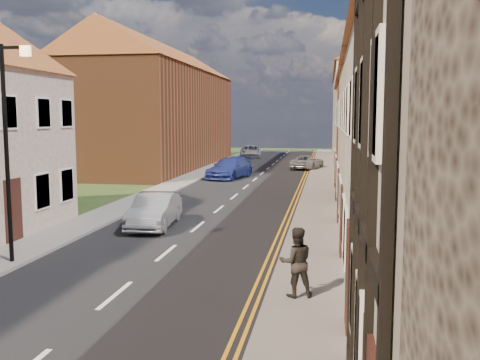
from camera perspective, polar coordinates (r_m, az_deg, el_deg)
road at (r=24.31m, az=-2.27°, el=-3.15°), size 7.00×90.00×0.02m
pavement_left at (r=25.55m, az=-12.00°, el=-2.70°), size 1.80×90.00×0.12m
pavement_right at (r=23.82m, az=8.17°, el=-3.29°), size 1.80×90.00×0.12m
cottage_r_cream_mid at (r=17.53m, az=24.27°, el=7.17°), size 8.30×5.20×9.00m
cottage_r_pink at (r=22.80m, az=20.79°, el=7.05°), size 8.30×6.00×9.00m
cottage_r_white_far at (r=28.11m, az=18.63°, el=6.99°), size 8.30×5.20×9.00m
cottage_r_cream_far at (r=33.46m, az=17.15°, el=6.92°), size 8.30×6.00×9.00m
block_right_far at (r=48.68m, az=14.77°, el=7.78°), size 8.30×24.20×10.50m
block_left_far at (r=45.72m, az=-8.73°, el=8.00°), size 8.30×24.20×10.50m
lamppost at (r=16.02m, az=-23.43°, el=3.95°), size 0.88×0.15×6.00m
car_mid at (r=20.53m, az=-9.08°, el=-3.24°), size 1.68×4.02×1.29m
car_far at (r=36.75m, az=-1.09°, el=1.27°), size 3.01×5.17×1.41m
car_distant at (r=56.29m, az=1.15°, el=3.07°), size 2.71×4.88×1.29m
pedestrian_right at (r=12.22m, az=6.02°, el=-8.69°), size 0.90×0.78×1.59m
car_distant_b at (r=43.64m, az=7.19°, el=1.90°), size 2.88×4.48×1.15m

